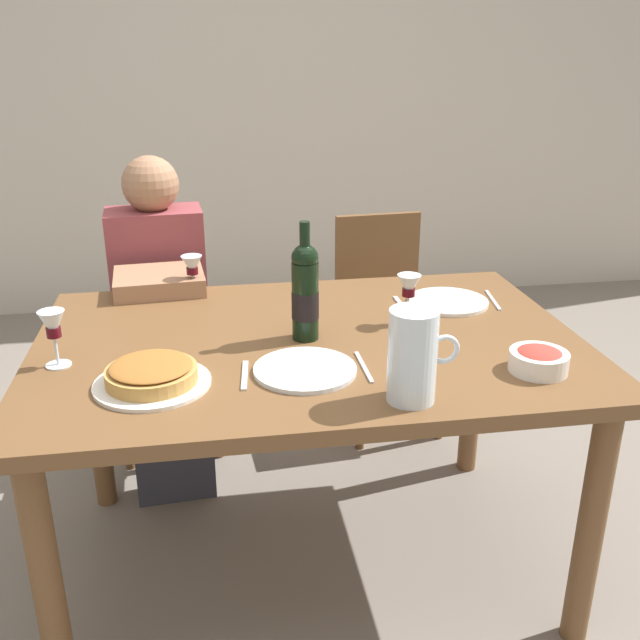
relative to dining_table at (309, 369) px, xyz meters
The scene contains 19 objects.
ground_plane 0.67m from the dining_table, ahead, with size 8.00×8.00×0.00m, color slate.
back_wall 2.58m from the dining_table, 90.00° to the left, with size 8.00×0.10×2.80m, color beige.
dining_table is the anchor object (origin of this frame).
wine_bottle 0.23m from the dining_table, 150.28° to the left, with size 0.07×0.07×0.33m.
water_pitcher 0.47m from the dining_table, 65.51° to the right, with size 0.17×0.11×0.22m.
baked_tart 0.48m from the dining_table, 151.63° to the right, with size 0.28×0.28×0.06m.
salad_bowl 0.62m from the dining_table, 29.06° to the right, with size 0.15×0.15×0.06m.
wine_glass_left_diner 0.55m from the dining_table, 127.30° to the left, with size 0.07×0.07×0.13m.
wine_glass_right_diner 0.69m from the dining_table, behind, with size 0.07×0.07×0.15m.
wine_glass_centre 0.37m from the dining_table, 13.18° to the left, with size 0.07×0.07×0.15m.
dinner_plate_left_setting 0.53m from the dining_table, 23.94° to the left, with size 0.25×0.25×0.01m, color white.
dinner_plate_right_setting 0.23m from the dining_table, 101.07° to the right, with size 0.26×0.26×0.01m, color silver.
fork_left_setting 0.40m from the dining_table, 33.04° to the left, with size 0.16×0.01×0.01m, color silver.
knife_left_setting 0.66m from the dining_table, 18.62° to the left, with size 0.18×0.01×0.01m, color silver.
knife_right_setting 0.25m from the dining_table, 62.29° to the right, with size 0.18×0.01×0.01m, color silver.
spoon_right_setting 0.30m from the dining_table, 132.50° to the right, with size 0.16×0.01×0.01m, color silver.
chair_left 1.01m from the dining_table, 117.23° to the left, with size 0.43×0.43×0.87m.
diner_left 0.79m from the dining_table, 124.11° to the left, with size 0.36×0.52×1.16m.
chair_right 1.00m from the dining_table, 63.36° to the left, with size 0.43×0.43×0.87m.
Camera 1 is at (-0.26, -1.78, 1.53)m, focal length 39.57 mm.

